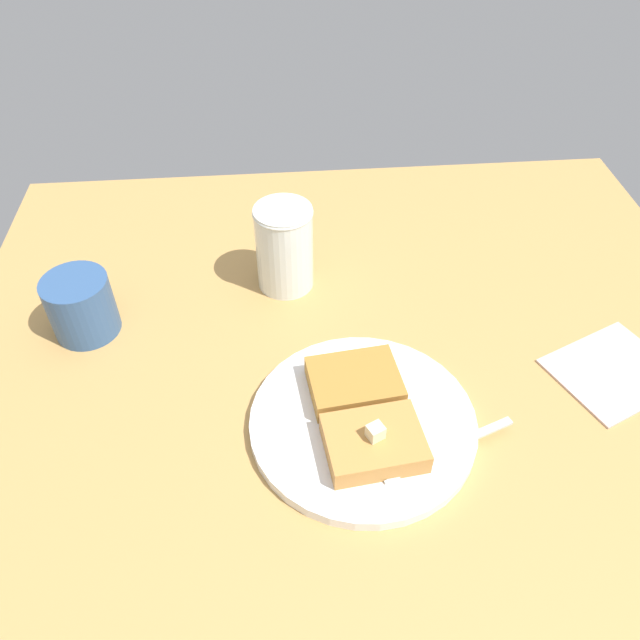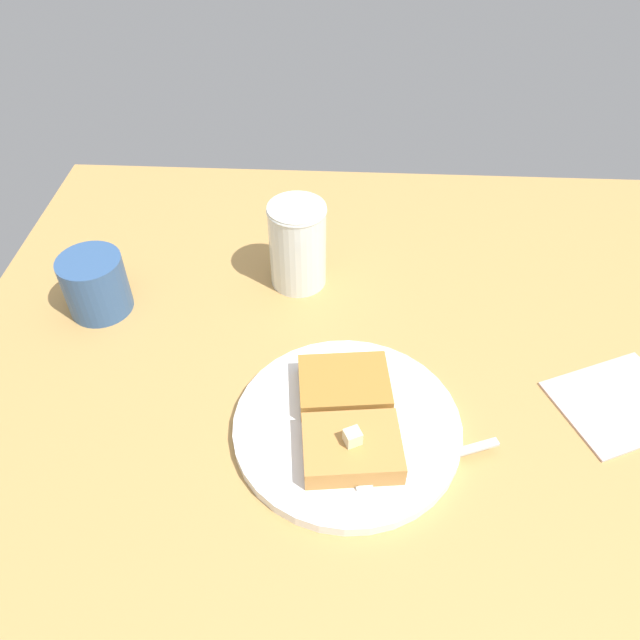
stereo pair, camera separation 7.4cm
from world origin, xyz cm
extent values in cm
cube|color=#B5894B|center=(0.00, 0.00, 1.19)|extent=(98.14, 98.14, 2.37)
cylinder|color=white|center=(-4.71, 0.52, 3.05)|extent=(24.63, 24.63, 1.35)
torus|color=brown|center=(-4.71, 0.52, 3.32)|extent=(24.63, 24.63, 0.80)
cube|color=#BD823F|center=(-8.79, 0.04, 4.98)|extent=(8.73, 10.74, 2.52)
cube|color=#A9752F|center=(-0.64, 0.99, 4.98)|extent=(8.73, 10.74, 2.52)
cube|color=beige|center=(-8.91, -0.50, 7.04)|extent=(2.00, 2.07, 1.61)
cube|color=silver|center=(-8.19, -10.53, 3.90)|extent=(4.35, 9.68, 0.36)
cube|color=silver|center=(-10.44, -4.53, 3.90)|extent=(3.04, 3.39, 0.36)
cube|color=silver|center=(-12.26, -2.01, 3.90)|extent=(1.42, 3.11, 0.36)
cube|color=silver|center=(-11.75, -1.82, 3.90)|extent=(1.42, 3.11, 0.36)
cube|color=silver|center=(-11.23, -1.63, 3.90)|extent=(1.42, 3.11, 0.36)
cube|color=silver|center=(-10.72, -1.44, 3.90)|extent=(1.42, 3.11, 0.36)
cylinder|color=#582A08|center=(20.18, 7.71, 5.86)|extent=(6.90, 6.90, 6.99)
cylinder|color=silver|center=(20.18, 7.71, 8.35)|extent=(7.50, 7.50, 11.95)
torus|color=silver|center=(20.18, 7.71, 13.87)|extent=(7.70, 7.70, 0.50)
cube|color=beige|center=(0.50, -30.19, 2.52)|extent=(15.93, 17.19, 0.30)
cylinder|color=#315385|center=(13.28, 33.06, 6.32)|extent=(8.04, 8.04, 7.90)
torus|color=#315385|center=(17.53, 33.06, 6.71)|extent=(4.85, 0.90, 4.85)
camera|label=1|loc=(-45.15, 8.68, 58.19)|focal=35.00mm
camera|label=2|loc=(-45.27, 1.31, 58.19)|focal=35.00mm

